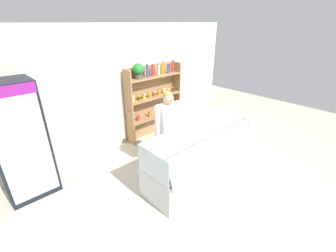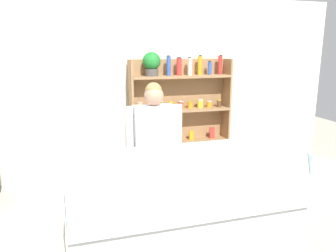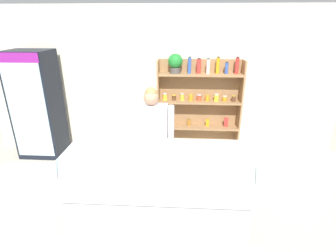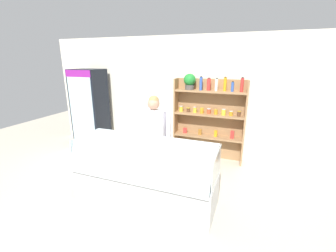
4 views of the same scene
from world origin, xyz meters
The scene contains 6 objects.
ground_plane centered at (0.00, 0.00, 0.00)m, with size 12.00×12.00×0.00m, color beige.
back_wall centered at (0.00, 2.17, 1.35)m, with size 6.80×0.10×2.70m, color silver.
drinks_fridge centered at (-2.23, 1.68, 0.98)m, with size 0.75×0.62×1.96m.
shelving_unit centered at (0.70, 1.94, 1.08)m, with size 1.54×0.29×1.89m.
deli_display_case centered at (0.16, -0.04, 0.31)m, with size 2.18×0.81×1.01m.
shop_clerk centered at (0.02, 0.63, 0.94)m, with size 0.63×0.25×1.59m.
Camera 4 is at (1.61, -2.83, 2.19)m, focal length 24.00 mm.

